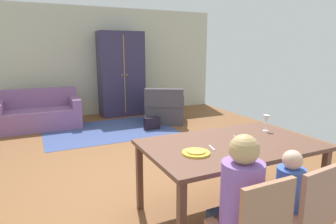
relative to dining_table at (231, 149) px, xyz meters
name	(u,v)px	position (x,y,z in m)	size (l,w,h in m)	color
ground_plane	(144,156)	(-0.21, 1.91, -0.70)	(6.60, 6.80, 0.02)	brown
back_wall	(96,62)	(-0.21, 5.36, 0.66)	(6.60, 0.10, 2.70)	beige
dining_table	(231,149)	(0.00, 0.00, 0.00)	(1.72, 1.06, 0.76)	brown
plate_near_man	(196,153)	(-0.47, -0.12, 0.08)	(0.25, 0.25, 0.02)	yellow
pizza_near_man	(196,151)	(-0.47, -0.12, 0.09)	(0.17, 0.17, 0.01)	gold
plate_near_child	(243,147)	(0.00, -0.18, 0.08)	(0.25, 0.25, 0.02)	yellow
pizza_near_child	(243,146)	(0.00, -0.18, 0.09)	(0.17, 0.17, 0.01)	gold
wine_glass	(266,120)	(0.62, 0.18, 0.20)	(0.07, 0.07, 0.19)	silver
fork	(212,148)	(-0.26, -0.05, 0.07)	(0.02, 0.15, 0.01)	silver
knife	(237,138)	(0.15, 0.10, 0.07)	(0.01, 0.17, 0.01)	silver
person_man	(237,212)	(-0.47, -0.72, -0.18)	(0.30, 0.40, 1.11)	#293348
dining_chair_child	(304,211)	(0.01, -0.89, -0.20)	(0.46, 0.46, 0.87)	#A8765D
person_child	(285,208)	(0.00, -0.72, -0.26)	(0.22, 0.30, 0.92)	#27434A
area_rug	(109,130)	(-0.35, 3.63, -0.69)	(2.60, 1.80, 0.01)	#3C4D83
couch	(39,114)	(-1.65, 4.48, -0.39)	(1.66, 0.86, 0.82)	#855A8C
armchair	(165,109)	(1.02, 3.78, -0.37)	(1.17, 1.17, 0.82)	#433E46
armoire	(121,74)	(0.34, 4.97, 0.36)	(1.10, 0.59, 2.10)	#332C4C
handbag	(152,123)	(0.50, 3.33, -0.56)	(0.32, 0.16, 0.26)	black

